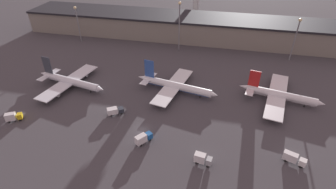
{
  "coord_description": "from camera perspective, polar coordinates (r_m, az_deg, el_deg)",
  "views": [
    {
      "loc": [
        25.53,
        -70.51,
        65.73
      ],
      "look_at": [
        6.2,
        16.6,
        6.0
      ],
      "focal_mm": 28.0,
      "sensor_mm": 36.0,
      "label": 1
    }
  ],
  "objects": [
    {
      "name": "lamp_post_1",
      "position": [
        154.6,
        2.48,
        15.73
      ],
      "size": [
        1.8,
        1.8,
        28.6
      ],
      "color": "slate",
      "rests_on": "ground"
    },
    {
      "name": "airplane_2",
      "position": [
        122.29,
        23.05,
        -0.1
      ],
      "size": [
        34.98,
        38.27,
        12.15
      ],
      "rotation": [
        0.0,
        0.0,
        -0.2
      ],
      "color": "silver",
      "rests_on": "ground"
    },
    {
      "name": "airplane_1",
      "position": [
        118.7,
        1.58,
        1.89
      ],
      "size": [
        38.87,
        34.02,
        13.19
      ],
      "rotation": [
        0.0,
        0.0,
        -0.2
      ],
      "color": "white",
      "rests_on": "ground"
    },
    {
      "name": "lamp_post_2",
      "position": [
        157.9,
        26.14,
        11.72
      ],
      "size": [
        1.8,
        1.8,
        23.69
      ],
      "color": "slate",
      "rests_on": "ground"
    },
    {
      "name": "service_vehicle_4",
      "position": [
        86.95,
        7.5,
        -13.69
      ],
      "size": [
        5.97,
        3.18,
        3.74
      ],
      "rotation": [
        0.0,
        0.0,
        -0.17
      ],
      "color": "#9EA3A8",
      "rests_on": "ground"
    },
    {
      "name": "service_vehicle_3",
      "position": [
        93.3,
        -5.43,
        -9.46
      ],
      "size": [
        5.59,
        6.48,
        3.68
      ],
      "rotation": [
        0.0,
        0.0,
        0.94
      ],
      "color": "#195199",
      "rests_on": "ground"
    },
    {
      "name": "service_vehicle_0",
      "position": [
        107.68,
        -11.52,
        -3.47
      ],
      "size": [
        6.83,
        5.67,
        3.07
      ],
      "rotation": [
        0.0,
        0.0,
        0.57
      ],
      "color": "#282D38",
      "rests_on": "ground"
    },
    {
      "name": "service_vehicle_2",
      "position": [
        95.45,
        25.65,
        -12.39
      ],
      "size": [
        7.35,
        4.45,
        3.55
      ],
      "rotation": [
        0.0,
        0.0,
        -0.36
      ],
      "color": "white",
      "rests_on": "ground"
    },
    {
      "name": "ground",
      "position": [
        99.72,
        -5.6,
        -7.64
      ],
      "size": [
        600.0,
        600.0,
        0.0
      ],
      "primitive_type": "plane",
      "color": "#423F44"
    },
    {
      "name": "lamp_post_0",
      "position": [
        177.96,
        -19.16,
        15.24
      ],
      "size": [
        1.8,
        1.8,
        22.26
      ],
      "color": "slate",
      "rests_on": "ground"
    },
    {
      "name": "terminal_building",
      "position": [
        177.71,
        3.67,
        14.53
      ],
      "size": [
        211.53,
        28.26,
        14.47
      ],
      "color": "gray",
      "rests_on": "ground"
    },
    {
      "name": "service_vehicle_1",
      "position": [
        118.58,
        -30.65,
        -4.17
      ],
      "size": [
        6.21,
        4.81,
        3.58
      ],
      "rotation": [
        0.0,
        0.0,
        0.52
      ],
      "color": "gold",
      "rests_on": "ground"
    },
    {
      "name": "airplane_0",
      "position": [
        130.32,
        -20.54,
        2.7
      ],
      "size": [
        36.94,
        35.36,
        13.12
      ],
      "rotation": [
        0.0,
        0.0,
        -0.2
      ],
      "color": "silver",
      "rests_on": "ground"
    }
  ]
}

